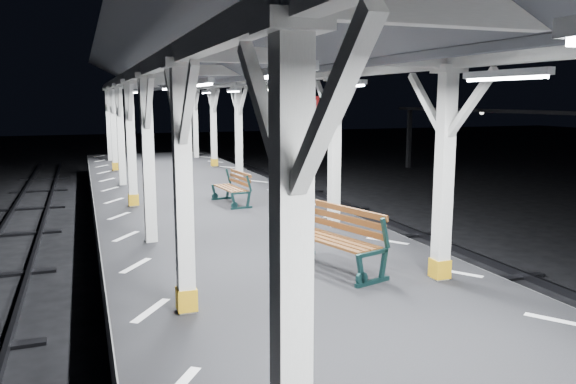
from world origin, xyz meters
TOP-DOWN VIEW (x-y plane):
  - hazard_stripes_right at (2.45, 0.00)m, footprint 1.00×48.00m
  - canopy at (0.00, -0.02)m, footprint 5.40×49.00m
  - bench_mid at (0.73, 3.06)m, footprint 1.20×2.02m
  - bench_far at (0.60, 9.42)m, footprint 0.76×1.67m

SIDE VIEW (x-z plane):
  - hazard_stripes_right at x=2.45m, z-range 1.00..1.01m
  - bench_far at x=0.60m, z-range 1.03..1.91m
  - bench_mid at x=0.73m, z-range 1.03..2.07m
  - canopy at x=0.00m, z-range 2.23..6.88m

